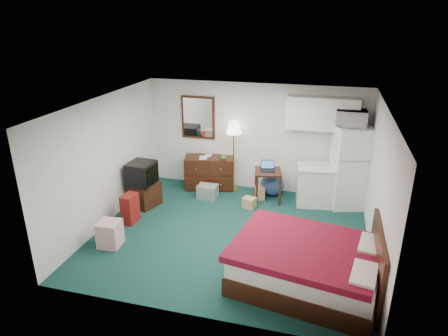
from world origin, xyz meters
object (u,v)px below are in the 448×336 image
(desk, at_px, (268,186))
(bed, at_px, (307,265))
(dresser, at_px, (209,172))
(tv_stand, at_px, (145,194))
(kitchen_counter, at_px, (315,186))
(floor_lamp, at_px, (234,156))
(fridge, at_px, (350,167))
(suitcase, at_px, (130,208))

(desk, distance_m, bed, 2.97)
(dresser, xyz_separation_m, tv_stand, (-1.09, -1.26, -0.13))
(desk, distance_m, kitchen_counter, 1.03)
(floor_lamp, distance_m, fridge, 2.58)
(dresser, relative_size, desk, 1.62)
(kitchen_counter, bearing_deg, bed, -97.27)
(dresser, relative_size, kitchen_counter, 1.35)
(dresser, relative_size, tv_stand, 2.02)
(dresser, bearing_deg, floor_lamp, -6.39)
(desk, distance_m, fridge, 1.80)
(desk, distance_m, suitcase, 3.00)
(desk, height_order, fridge, fridge)
(fridge, relative_size, tv_stand, 3.14)
(dresser, xyz_separation_m, suitcase, (-1.03, -2.02, -0.09))
(fridge, relative_size, bed, 0.84)
(kitchen_counter, bearing_deg, floor_lamp, 163.16)
(suitcase, bearing_deg, tv_stand, 98.06)
(desk, xyz_separation_m, tv_stand, (-2.54, -0.93, -0.09))
(tv_stand, bearing_deg, suitcase, -67.57)
(suitcase, bearing_deg, dresser, 66.91)
(kitchen_counter, distance_m, suitcase, 3.94)
(dresser, relative_size, floor_lamp, 0.69)
(tv_stand, bearing_deg, kitchen_counter, 34.37)
(bed, bearing_deg, dresser, 138.60)
(bed, bearing_deg, fridge, 87.61)
(fridge, bearing_deg, bed, -117.39)
(tv_stand, bearing_deg, desk, 38.38)
(desk, bearing_deg, bed, -82.17)
(fridge, bearing_deg, dresser, 162.98)
(bed, bearing_deg, tv_stand, 162.52)
(dresser, distance_m, fridge, 3.19)
(floor_lamp, relative_size, desk, 2.35)
(floor_lamp, xyz_separation_m, tv_stand, (-1.66, -1.33, -0.57))
(floor_lamp, bearing_deg, kitchen_counter, -9.05)
(dresser, bearing_deg, kitchen_counter, -18.77)
(dresser, distance_m, desk, 1.49)
(tv_stand, bearing_deg, dresser, 67.47)
(floor_lamp, distance_m, tv_stand, 2.20)
(fridge, height_order, tv_stand, fridge)
(suitcase, bearing_deg, kitchen_counter, 31.00)
(fridge, height_order, suitcase, fridge)
(bed, distance_m, tv_stand, 4.04)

